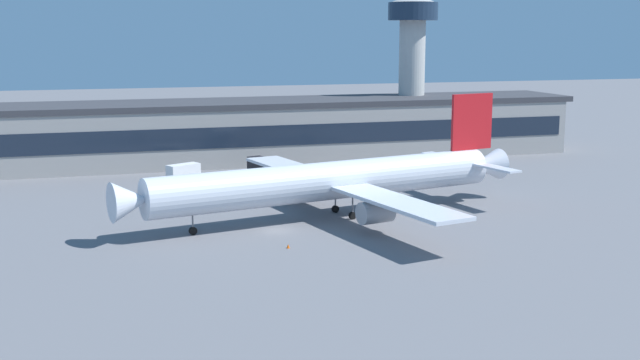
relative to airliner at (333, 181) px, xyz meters
name	(u,v)px	position (x,y,z in m)	size (l,w,h in m)	color
ground_plane	(276,231)	(-10.10, -5.60, -5.55)	(600.00, 600.00, 0.00)	slate
terminal_building	(207,132)	(-10.10, 56.33, 0.91)	(163.41, 20.11, 12.87)	#9E9993
airliner	(333,181)	(0.00, 0.00, 0.00)	(64.21, 55.39, 17.41)	silver
control_tower	(412,55)	(37.97, 60.30, 16.54)	(11.29, 11.29, 35.77)	#B7B7B2
fuel_truck	(264,166)	(-2.21, 36.61, -3.66)	(5.12, 8.85, 3.35)	black
stair_truck	(183,173)	(-18.04, 33.49, -3.57)	(6.44, 4.84, 3.55)	white
pushback_tractor	(333,167)	(11.49, 36.45, -4.50)	(3.99, 5.38, 1.75)	white
traffic_cone_0	(288,246)	(-10.74, -14.93, -5.27)	(0.44, 0.44, 0.55)	#F2590C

